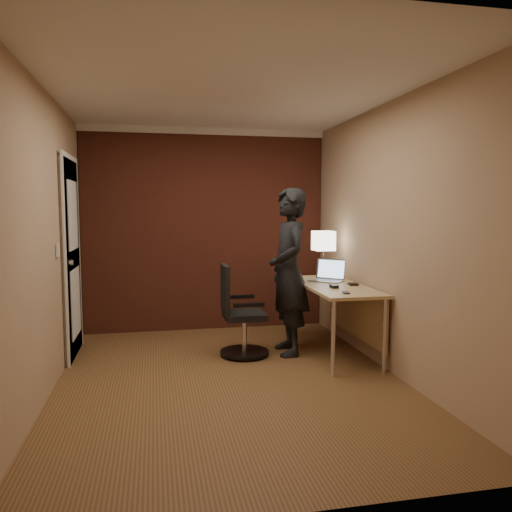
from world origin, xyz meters
name	(u,v)px	position (x,y,z in m)	size (l,w,h in m)	color
room	(186,222)	(-0.27, 1.54, 1.37)	(4.00, 4.00, 4.00)	brown
desk	(340,297)	(1.25, 0.60, 0.60)	(0.60, 1.50, 0.73)	tan
desk_lamp	(323,241)	(1.25, 1.11, 1.15)	(0.22, 0.22, 0.54)	silver
laptop	(329,275)	(1.23, 0.87, 0.79)	(0.42, 0.41, 0.23)	silver
mouse	(334,286)	(1.11, 0.39, 0.75)	(0.06, 0.10, 0.03)	black
phone	(346,293)	(1.11, 0.07, 0.73)	(0.06, 0.12, 0.01)	black
wallet	(353,284)	(1.37, 0.53, 0.74)	(0.09, 0.11, 0.02)	black
office_chair	(239,317)	(0.20, 0.71, 0.41)	(0.50, 0.52, 0.93)	black
person	(289,272)	(0.73, 0.71, 0.87)	(0.63, 0.41, 1.73)	black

